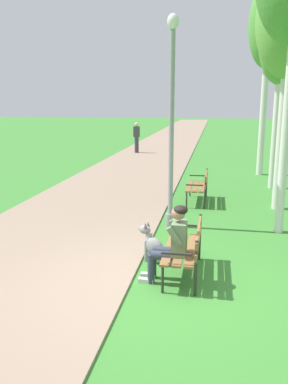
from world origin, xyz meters
name	(u,v)px	position (x,y,z in m)	size (l,w,h in m)	color
ground_plane	(157,285)	(0.00, 0.00, 0.00)	(120.00, 120.00, 0.00)	#3D8433
paved_path	(172,139)	(-2.39, 24.00, 0.02)	(3.99, 60.00, 0.04)	gray
park_bench_near	(187,245)	(0.42, 0.45, 0.51)	(0.55, 1.50, 0.85)	olive
park_bench_mid	(199,184)	(0.41, 5.32, 0.51)	(0.55, 1.50, 0.85)	olive
person_seated_on_near_bench	(172,241)	(0.21, 0.16, 0.68)	(0.74, 0.49, 1.25)	#33384C
dog_grey	(156,248)	(-0.14, 0.90, 0.26)	(0.80, 0.44, 0.71)	gray
lamp_post_near	(171,122)	(-0.14, 2.99, 2.33)	(0.24, 0.24, 4.51)	gray
birch_tree_fourth	(282,35)	(2.65, 7.65, 4.70)	(1.42, 1.23, 6.32)	silver
birch_tree_fifth	(269,28)	(2.51, 10.08, 5.32)	(1.42, 1.56, 6.97)	silver
pedestrian_distant	(137,138)	(-3.38, 15.47, 0.84)	(0.32, 0.22, 1.65)	#383842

